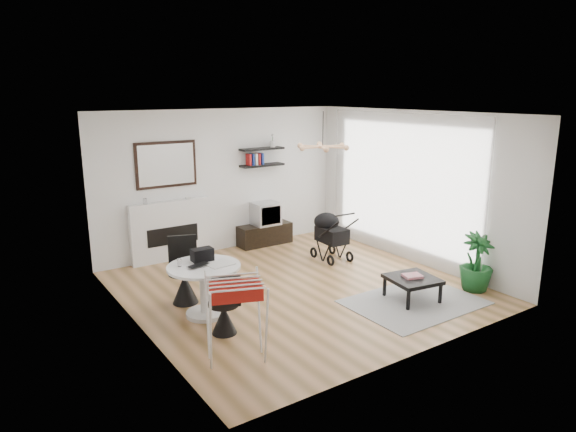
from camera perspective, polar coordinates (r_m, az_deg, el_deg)
floor at (r=8.16m, az=1.00°, el=-7.98°), size 5.00×5.00×0.00m
ceiling at (r=7.58m, az=1.08°, el=11.34°), size 5.00×5.00×0.00m
wall_back at (r=9.87m, az=-7.31°, el=3.91°), size 5.00×0.00×5.00m
wall_left at (r=6.69m, az=-16.82°, el=-1.30°), size 0.00×5.00×5.00m
wall_right at (r=9.39m, az=13.67°, el=3.12°), size 0.00×5.00×5.00m
sheer_curtain at (r=9.45m, az=12.37°, el=3.26°), size 0.04×3.60×2.60m
fireplace at (r=9.51m, az=-12.90°, el=-0.81°), size 1.50×0.17×2.16m
shelf_lower at (r=10.11m, az=-2.90°, el=5.66°), size 0.90×0.25×0.04m
shelf_upper at (r=10.07m, az=-2.92°, el=7.46°), size 0.90×0.25×0.04m
pendant_lamp at (r=8.28m, az=3.87°, el=7.69°), size 0.90×0.90×0.10m
tv_console at (r=10.33m, az=-2.59°, el=-2.05°), size 1.11×0.39×0.41m
crt_tv at (r=10.23m, az=-2.53°, el=0.28°), size 0.51×0.45×0.45m
dining_table at (r=7.12m, az=-9.26°, el=-7.32°), size 1.00×1.00×0.73m
laptop at (r=6.97m, az=-9.71°, el=-5.54°), size 0.36×0.28×0.02m
black_bag at (r=7.21m, az=-9.51°, el=-4.25°), size 0.30×0.18×0.18m
newspaper at (r=7.05m, az=-7.60°, el=-5.31°), size 0.37×0.32×0.01m
drinking_glass at (r=7.05m, az=-11.94°, el=-5.09°), size 0.06×0.06×0.10m
chair_far at (r=7.67m, az=-11.41°, el=-7.24°), size 0.50×0.52×0.97m
chair_near at (r=6.66m, az=-7.10°, el=-10.82°), size 0.42×0.43×0.83m
drying_rack at (r=5.93m, az=-5.79°, el=-11.30°), size 0.83×0.80×0.98m
stroller at (r=9.44m, az=4.70°, el=-2.37°), size 0.51×0.80×0.95m
rug at (r=7.84m, az=13.85°, el=-9.28°), size 1.90×1.37×0.01m
coffee_table at (r=7.81m, az=13.67°, el=-6.90°), size 0.76×0.76×0.34m
magazines at (r=7.79m, az=13.66°, el=-6.49°), size 0.31×0.28×0.04m
potted_plant at (r=8.44m, az=20.19°, el=-4.83°), size 0.60×0.60×0.91m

